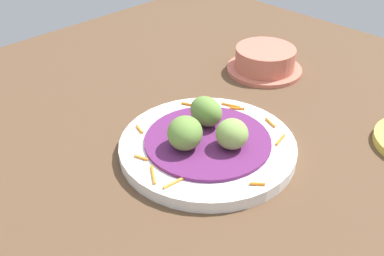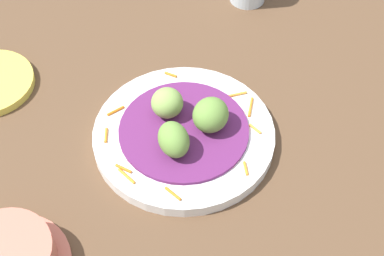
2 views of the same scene
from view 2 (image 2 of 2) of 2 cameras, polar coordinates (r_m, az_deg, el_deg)
table_surface at (r=80.29cm, az=-3.07°, el=-4.11°), size 110.00×110.00×2.00cm
main_plate at (r=81.39cm, az=-0.82°, el=-0.73°), size 26.10×26.10×1.82cm
cabbage_bed at (r=80.48cm, az=-0.83°, el=-0.20°), size 18.61×18.61×0.54cm
carrot_garnish at (r=80.23cm, az=-0.97°, el=-0.50°), size 23.13×22.66×0.40cm
guac_scoop_left at (r=76.29cm, az=-1.93°, el=-1.04°), size 4.26×5.53×4.58cm
guac_scoop_center at (r=78.84cm, az=1.89°, el=1.33°), size 7.36×7.28×4.76cm
guac_scoop_right at (r=80.62cm, az=-2.52°, el=2.55°), size 6.52×6.52×4.40cm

